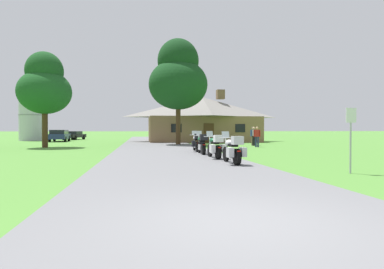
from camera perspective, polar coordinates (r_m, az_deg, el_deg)
ground_plane at (r=24.67m, az=-5.68°, el=-2.45°), size 500.00×500.00×0.00m
asphalt_driveway at (r=22.67m, az=-5.38°, el=-2.67°), size 6.40×80.00×0.06m
motorcycle_white_nearest_to_camera at (r=12.83m, az=7.35°, el=-2.80°), size 0.74×2.08×1.30m
motorcycle_green_second_in_row at (r=15.21m, az=4.18°, el=-2.22°), size 0.77×2.08×1.30m
motorcycle_green_third_in_row at (r=17.91m, az=1.74°, el=-1.72°), size 0.66×2.08×1.30m
motorcycle_white_farthest_in_row at (r=20.10m, az=0.84°, el=-1.47°), size 0.73×2.08×1.30m
stone_lodge at (r=37.86m, az=1.81°, el=2.84°), size 13.20×8.09×6.19m
bystander_gray_shirt_near_lodge at (r=28.87m, az=10.99°, el=-0.13°), size 0.31×0.53×1.67m
bystander_blue_shirt_beside_signpost at (r=29.09m, az=10.84°, el=-0.09°), size 0.52×0.33×1.69m
bystander_red_shirt_by_tree at (r=26.50m, az=11.55°, el=-0.22°), size 0.49×0.37×1.67m
metal_signpost_roadside at (r=11.59m, az=26.52°, el=0.39°), size 0.36×0.06×2.14m
tree_left_near at (r=28.14m, az=-24.86°, el=7.88°), size 4.12×4.12×7.62m
tree_by_lodge_front at (r=30.02m, az=-2.49°, el=10.13°), size 5.46×5.46×9.84m
metal_silo_distant at (r=46.44m, az=-26.81°, el=3.58°), size 3.04×3.04×7.38m
parked_navy_suv_far_left at (r=41.22m, az=-22.61°, el=-0.10°), size 2.15×4.71×1.40m
parked_black_sedan_far_left at (r=48.32m, az=-20.37°, el=-0.11°), size 2.86×4.53×1.20m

